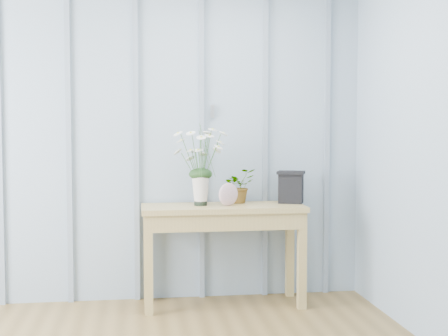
{
  "coord_description": "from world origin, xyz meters",
  "views": [
    {
      "loc": [
        0.25,
        -2.55,
        1.32
      ],
      "look_at": [
        0.88,
        1.94,
        1.03
      ],
      "focal_mm": 50.0,
      "sensor_mm": 36.0,
      "label": 1
    }
  ],
  "objects": [
    {
      "name": "room_shell",
      "position": [
        0.0,
        0.92,
        1.99
      ],
      "size": [
        4.0,
        4.5,
        2.5
      ],
      "color": "#92A5B9",
      "rests_on": "ground"
    },
    {
      "name": "sideboard",
      "position": [
        0.88,
        1.99,
        0.64
      ],
      "size": [
        1.2,
        0.45,
        0.75
      ],
      "color": "#A38B4F",
      "rests_on": "ground"
    },
    {
      "name": "daisy_vase",
      "position": [
        0.72,
        2.01,
        1.13
      ],
      "size": [
        0.42,
        0.32,
        0.6
      ],
      "color": "black",
      "rests_on": "sideboard"
    },
    {
      "name": "spider_plant",
      "position": [
        1.02,
        2.12,
        0.88
      ],
      "size": [
        0.3,
        0.28,
        0.26
      ],
      "primitive_type": "imported",
      "rotation": [
        0.0,
        0.0,
        0.39
      ],
      "color": "black",
      "rests_on": "sideboard"
    },
    {
      "name": "felt_disc_vessel",
      "position": [
        0.92,
        1.95,
        0.84
      ],
      "size": [
        0.17,
        0.12,
        0.17
      ],
      "primitive_type": "ellipsoid",
      "rotation": [
        0.0,
        0.0,
        0.49
      ],
      "color": "#955676",
      "rests_on": "sideboard"
    },
    {
      "name": "carved_box",
      "position": [
        1.41,
        2.05,
        0.88
      ],
      "size": [
        0.24,
        0.22,
        0.24
      ],
      "color": "black",
      "rests_on": "sideboard"
    }
  ]
}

